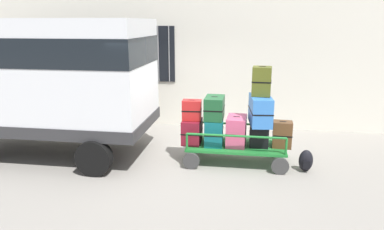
{
  "coord_description": "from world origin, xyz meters",
  "views": [
    {
      "loc": [
        1.15,
        -6.94,
        2.84
      ],
      "look_at": [
        0.12,
        -0.09,
        0.99
      ],
      "focal_mm": 32.48,
      "sensor_mm": 36.0,
      "label": 1
    }
  ],
  "objects_px": {
    "suitcase_left_bottom": "(192,131)",
    "suitcase_midright_middle": "(260,110)",
    "suitcase_midleft_bottom": "(214,131)",
    "luggage_cart": "(236,148)",
    "suitcase_midright_bottom": "(259,134)",
    "van": "(48,74)",
    "suitcase_midright_top": "(262,81)",
    "backpack": "(306,161)",
    "suitcase_left_middle": "(192,110)",
    "suitcase_midleft_middle": "(214,108)",
    "suitcase_center_bottom": "(236,131)",
    "suitcase_right_bottom": "(282,134)"
  },
  "relations": [
    {
      "from": "suitcase_left_bottom",
      "to": "suitcase_midright_middle",
      "type": "distance_m",
      "value": 1.47
    },
    {
      "from": "suitcase_left_bottom",
      "to": "suitcase_midleft_bottom",
      "type": "bearing_deg",
      "value": 3.12
    },
    {
      "from": "luggage_cart",
      "to": "suitcase_midright_bottom",
      "type": "relative_size",
      "value": 4.31
    },
    {
      "from": "van",
      "to": "suitcase_left_bottom",
      "type": "height_order",
      "value": "van"
    },
    {
      "from": "suitcase_midright_top",
      "to": "backpack",
      "type": "distance_m",
      "value": 1.78
    },
    {
      "from": "van",
      "to": "suitcase_midright_top",
      "type": "height_order",
      "value": "van"
    },
    {
      "from": "backpack",
      "to": "suitcase_left_middle",
      "type": "bearing_deg",
      "value": 174.35
    },
    {
      "from": "backpack",
      "to": "van",
      "type": "bearing_deg",
      "value": 177.61
    },
    {
      "from": "luggage_cart",
      "to": "backpack",
      "type": "bearing_deg",
      "value": -10.64
    },
    {
      "from": "luggage_cart",
      "to": "suitcase_left_bottom",
      "type": "relative_size",
      "value": 3.77
    },
    {
      "from": "suitcase_midleft_bottom",
      "to": "suitcase_midleft_middle",
      "type": "xyz_separation_m",
      "value": [
        0.0,
        -0.0,
        0.5
      ]
    },
    {
      "from": "suitcase_left_bottom",
      "to": "suitcase_midright_middle",
      "type": "relative_size",
      "value": 0.65
    },
    {
      "from": "suitcase_midright_bottom",
      "to": "suitcase_center_bottom",
      "type": "bearing_deg",
      "value": -178.27
    },
    {
      "from": "backpack",
      "to": "suitcase_midleft_middle",
      "type": "bearing_deg",
      "value": 171.29
    },
    {
      "from": "suitcase_midleft_bottom",
      "to": "suitcase_midright_top",
      "type": "xyz_separation_m",
      "value": [
        0.92,
        0.01,
        1.07
      ]
    },
    {
      "from": "suitcase_left_middle",
      "to": "suitcase_midleft_middle",
      "type": "height_order",
      "value": "suitcase_midleft_middle"
    },
    {
      "from": "suitcase_midleft_middle",
      "to": "suitcase_left_middle",
      "type": "bearing_deg",
      "value": -173.33
    },
    {
      "from": "suitcase_midleft_bottom",
      "to": "suitcase_midright_bottom",
      "type": "relative_size",
      "value": 1.46
    },
    {
      "from": "suitcase_midleft_bottom",
      "to": "suitcase_left_bottom",
      "type": "bearing_deg",
      "value": -176.88
    },
    {
      "from": "suitcase_left_middle",
      "to": "van",
      "type": "bearing_deg",
      "value": -179.97
    },
    {
      "from": "suitcase_center_bottom",
      "to": "suitcase_right_bottom",
      "type": "height_order",
      "value": "suitcase_center_bottom"
    },
    {
      "from": "suitcase_midleft_bottom",
      "to": "suitcase_midright_middle",
      "type": "height_order",
      "value": "suitcase_midright_middle"
    },
    {
      "from": "suitcase_midleft_bottom",
      "to": "suitcase_center_bottom",
      "type": "distance_m",
      "value": 0.46
    },
    {
      "from": "luggage_cart",
      "to": "suitcase_left_middle",
      "type": "height_order",
      "value": "suitcase_left_middle"
    },
    {
      "from": "suitcase_center_bottom",
      "to": "suitcase_midright_middle",
      "type": "distance_m",
      "value": 0.65
    },
    {
      "from": "van",
      "to": "suitcase_right_bottom",
      "type": "distance_m",
      "value": 5.07
    },
    {
      "from": "suitcase_midleft_bottom",
      "to": "suitcase_midright_bottom",
      "type": "bearing_deg",
      "value": 0.24
    },
    {
      "from": "luggage_cart",
      "to": "suitcase_left_bottom",
      "type": "bearing_deg",
      "value": 179.95
    },
    {
      "from": "van",
      "to": "suitcase_left_middle",
      "type": "relative_size",
      "value": 10.28
    },
    {
      "from": "suitcase_midleft_bottom",
      "to": "suitcase_right_bottom",
      "type": "xyz_separation_m",
      "value": [
        1.38,
        -0.03,
        0.0
      ]
    },
    {
      "from": "luggage_cart",
      "to": "suitcase_midright_middle",
      "type": "xyz_separation_m",
      "value": [
        0.46,
        -0.03,
        0.83
      ]
    },
    {
      "from": "backpack",
      "to": "suitcase_midright_middle",
      "type": "bearing_deg",
      "value": 165.84
    },
    {
      "from": "suitcase_left_middle",
      "to": "suitcase_midright_middle",
      "type": "distance_m",
      "value": 1.38
    },
    {
      "from": "suitcase_midleft_bottom",
      "to": "backpack",
      "type": "relative_size",
      "value": 1.59
    },
    {
      "from": "suitcase_midleft_middle",
      "to": "suitcase_midleft_bottom",
      "type": "bearing_deg",
      "value": 90.0
    },
    {
      "from": "luggage_cart",
      "to": "suitcase_right_bottom",
      "type": "height_order",
      "value": "suitcase_right_bottom"
    },
    {
      "from": "suitcase_midleft_middle",
      "to": "suitcase_midright_middle",
      "type": "relative_size",
      "value": 0.74
    },
    {
      "from": "van",
      "to": "suitcase_left_bottom",
      "type": "bearing_deg",
      "value": 0.62
    },
    {
      "from": "suitcase_midleft_bottom",
      "to": "suitcase_midleft_middle",
      "type": "distance_m",
      "value": 0.5
    },
    {
      "from": "suitcase_midleft_bottom",
      "to": "suitcase_center_bottom",
      "type": "height_order",
      "value": "suitcase_center_bottom"
    },
    {
      "from": "van",
      "to": "backpack",
      "type": "height_order",
      "value": "van"
    },
    {
      "from": "suitcase_midright_middle",
      "to": "backpack",
      "type": "distance_m",
      "value": 1.32
    },
    {
      "from": "van",
      "to": "suitcase_midleft_middle",
      "type": "bearing_deg",
      "value": 0.89
    },
    {
      "from": "suitcase_left_middle",
      "to": "suitcase_midright_middle",
      "type": "xyz_separation_m",
      "value": [
        1.38,
        0.0,
        0.05
      ]
    },
    {
      "from": "suitcase_midright_top",
      "to": "suitcase_midleft_bottom",
      "type": "bearing_deg",
      "value": -179.21
    },
    {
      "from": "suitcase_left_bottom",
      "to": "suitcase_center_bottom",
      "type": "relative_size",
      "value": 0.86
    },
    {
      "from": "suitcase_midleft_bottom",
      "to": "suitcase_right_bottom",
      "type": "distance_m",
      "value": 1.38
    },
    {
      "from": "suitcase_left_middle",
      "to": "suitcase_midright_middle",
      "type": "height_order",
      "value": "suitcase_midright_middle"
    },
    {
      "from": "suitcase_midleft_bottom",
      "to": "suitcase_midright_bottom",
      "type": "xyz_separation_m",
      "value": [
        0.92,
        0.0,
        -0.03
      ]
    },
    {
      "from": "suitcase_left_bottom",
      "to": "van",
      "type": "bearing_deg",
      "value": -179.38
    }
  ]
}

